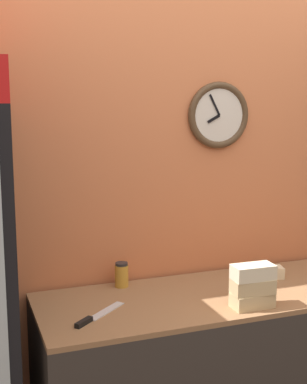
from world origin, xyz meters
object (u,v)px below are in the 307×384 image
at_px(sandwich_flat_left, 266,272).
at_px(chefs_knife, 94,317).
at_px(sandwich_stack_bottom, 252,300).
at_px(condiment_jar, 122,275).
at_px(sandwich_stack_top, 253,272).
at_px(sandwich_stack_middle, 253,286).

xyz_separation_m(sandwich_flat_left, chefs_knife, (-1.05, -0.23, -0.02)).
distance_m(sandwich_stack_bottom, condiment_jar, 0.71).
bearing_deg(sandwich_stack_bottom, condiment_jar, 135.52).
xyz_separation_m(chefs_knife, condiment_jar, (0.25, 0.37, 0.06)).
bearing_deg(chefs_knife, sandwich_stack_top, -9.61).
relative_size(sandwich_stack_top, sandwich_flat_left, 1.01).
distance_m(sandwich_stack_middle, chefs_knife, 0.77).
xyz_separation_m(sandwich_stack_middle, sandwich_flat_left, (0.30, 0.35, -0.07)).
relative_size(sandwich_stack_top, chefs_knife, 0.70).
distance_m(sandwich_stack_top, sandwich_flat_left, 0.49).
distance_m(chefs_knife, condiment_jar, 0.45).
distance_m(sandwich_stack_bottom, sandwich_stack_middle, 0.07).
bearing_deg(sandwich_stack_middle, chefs_knife, 170.39).
distance_m(sandwich_stack_top, condiment_jar, 0.72).
bearing_deg(condiment_jar, sandwich_stack_top, -44.48).
xyz_separation_m(sandwich_stack_bottom, sandwich_stack_top, (0.00, 0.00, 0.14)).
xyz_separation_m(sandwich_stack_bottom, chefs_knife, (-0.75, 0.13, -0.03)).
relative_size(sandwich_stack_bottom, sandwich_stack_top, 0.99).
xyz_separation_m(sandwich_stack_top, sandwich_flat_left, (0.30, 0.35, -0.14)).
bearing_deg(condiment_jar, sandwich_stack_bottom, -44.48).
xyz_separation_m(sandwich_stack_top, chefs_knife, (-0.75, 0.13, -0.17)).
relative_size(sandwich_stack_bottom, chefs_knife, 0.69).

